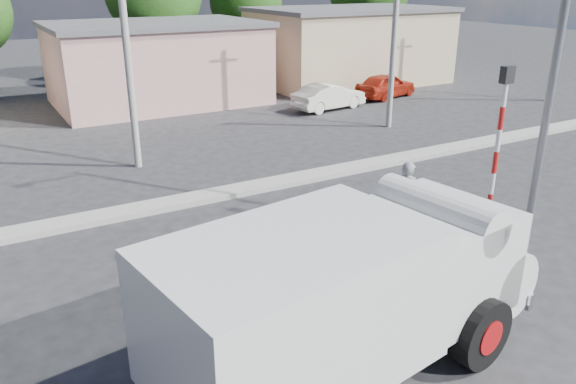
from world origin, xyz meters
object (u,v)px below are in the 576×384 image
car_red (386,85)px  traffic_pole (497,147)px  cyclist (405,208)px  streetlight (555,35)px  bicycle (404,223)px  car_cream (329,96)px  truck (358,289)px

car_red → traffic_pole: size_ratio=0.88×
cyclist → streetlight: (2.17, -1.71, 4.07)m
bicycle → traffic_pole: traffic_pole is taller
bicycle → car_red: size_ratio=0.51×
bicycle → car_cream: bearing=-48.0°
car_cream → streetlight: streetlight is taller
bicycle → truck: bearing=109.1°
bicycle → streetlight: size_ratio=0.22×
truck → car_red: size_ratio=1.81×
streetlight → truck: bearing=-165.3°
streetlight → bicycle: bearing=141.8°
bicycle → cyclist: 0.37m
cyclist → car_cream: cyclist is taller
truck → traffic_pole: (5.14, 1.90, 1.06)m
truck → streetlight: size_ratio=0.78×
truck → car_red: (14.89, 17.45, -0.88)m
car_cream → streetlight: size_ratio=0.43×
traffic_pole → streetlight: (0.94, -0.30, 2.37)m
car_cream → car_red: (4.28, 0.87, 0.02)m
truck → cyclist: size_ratio=3.93×
cyclist → traffic_pole: (1.23, -1.41, 1.71)m
bicycle → car_red: (10.98, 14.14, 0.14)m
car_cream → car_red: 4.37m
traffic_pole → car_cream: bearing=69.6°
car_red → traffic_pole: bearing=133.7°
bicycle → car_cream: car_cream is taller
cyclist → car_cream: 14.87m
bicycle → car_cream: 14.87m
truck → cyclist: truck is taller
bicycle → cyclist: size_ratio=1.10×
cyclist → truck: bearing=109.1°
truck → cyclist: 5.16m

